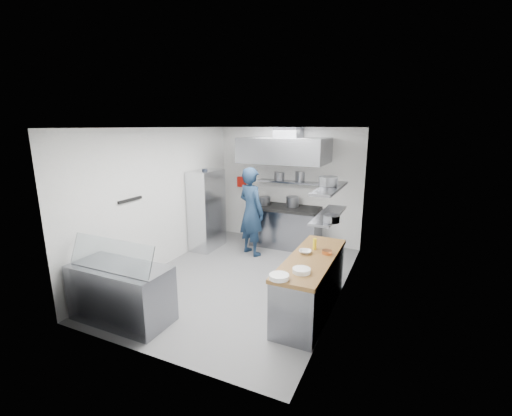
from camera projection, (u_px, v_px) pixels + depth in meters
The scene contains 35 objects.
floor at pixel (243, 278), 6.51m from camera, with size 5.00×5.00×0.00m, color slate.
ceiling at pixel (241, 128), 5.86m from camera, with size 5.00×5.00×0.00m, color silver.
wall_back at pixel (288, 186), 8.40m from camera, with size 3.60×0.02×2.80m, color white.
wall_front at pixel (145, 252), 3.98m from camera, with size 3.60×0.02×2.80m, color white.
wall_left at pixel (163, 198), 6.91m from camera, with size 5.00×0.02×2.80m, color white.
wall_right at pixel (343, 218), 5.46m from camera, with size 5.00×0.02×2.80m, color white.
gas_range at pixel (286, 227), 8.22m from camera, with size 1.60×0.80×0.90m, color gray.
cooktop at pixel (286, 208), 8.11m from camera, with size 1.57×0.78×0.06m, color black.
stock_pot_left at pixel (265, 201), 8.30m from camera, with size 0.28×0.28×0.20m, color slate.
stock_pot_mid at pixel (292, 201), 8.12m from camera, with size 0.30×0.30×0.24m, color slate.
over_range_shelf at pixel (290, 182), 8.19m from camera, with size 1.60×0.30×0.04m, color gray.
shelf_pot_a at pixel (280, 176), 8.47m from camera, with size 0.28×0.28×0.18m, color slate.
shelf_pot_b at pixel (301, 176), 8.27m from camera, with size 0.27×0.27×0.22m, color slate.
extractor_hood at pixel (285, 150), 7.64m from camera, with size 1.90×1.15×0.55m, color gray.
hood_duct at pixel (288, 133), 7.75m from camera, with size 0.55×0.55×0.24m, color slate.
red_firebox at pixel (242, 182), 8.84m from camera, with size 0.22×0.10×0.26m, color #B5160E.
chef at pixel (251, 212), 7.56m from camera, with size 0.72×0.47×1.97m, color #15273F.
wire_rack at pixel (207, 210), 7.97m from camera, with size 0.50×0.90×1.85m, color silver.
rack_bin_a at pixel (200, 218), 7.74m from camera, with size 0.15×0.19×0.17m, color white.
rack_bin_b at pixel (213, 192), 8.15m from camera, with size 0.14×0.18×0.16m, color yellow.
rack_jar at pixel (205, 173), 7.65m from camera, with size 0.12×0.12×0.18m, color black.
knife_strip at pixel (130, 200), 6.07m from camera, with size 0.04×0.55×0.05m, color black.
prep_counter_base at pixel (311, 286), 5.29m from camera, with size 0.62×2.00×0.84m, color gray.
prep_counter_top at pixel (312, 259), 5.18m from camera, with size 0.65×2.04×0.06m, color olive.
plate_stack_a at pixel (279, 277), 4.42m from camera, with size 0.26×0.26×0.06m, color white.
plate_stack_b at pixel (301, 271), 4.61m from camera, with size 0.24×0.24×0.06m, color white.
copper_pan at pixel (327, 252), 5.29m from camera, with size 0.16×0.16×0.06m, color orange.
squeeze_bottle at pixel (315, 244), 5.47m from camera, with size 0.06×0.06×0.18m, color yellow.
mixing_bowl at pixel (305, 252), 5.32m from camera, with size 0.20×0.20×0.05m, color white.
wall_shelf_lower at pixel (329, 215), 5.23m from camera, with size 0.30×1.30×0.04m, color gray.
wall_shelf_upper at pixel (330, 188), 5.14m from camera, with size 0.30×1.30×0.04m, color gray.
shelf_pot_c at pixel (332, 219), 4.77m from camera, with size 0.22×0.22×0.10m, color slate.
shelf_pot_d at pixel (328, 181), 5.21m from camera, with size 0.29×0.29×0.14m, color slate.
display_case at pixel (121, 293), 5.05m from camera, with size 1.50×0.70×0.85m, color gray.
display_glass at pixel (111, 255), 4.79m from camera, with size 1.47×0.02×0.45m, color silver.
Camera 1 is at (2.73, -5.37, 2.83)m, focal length 24.00 mm.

